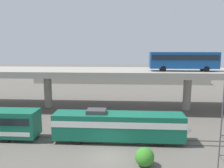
{
  "coord_description": "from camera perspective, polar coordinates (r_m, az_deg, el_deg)",
  "views": [
    {
      "loc": [
        1.93,
        -23.48,
        11.92
      ],
      "look_at": [
        -0.87,
        20.76,
        4.69
      ],
      "focal_mm": 36.46,
      "sensor_mm": 36.0,
      "label": 1
    }
  ],
  "objects": [
    {
      "name": "harbor_water",
      "position": [
        102.2,
        2.52,
        2.55
      ],
      "size": [
        140.0,
        36.0,
        0.01
      ],
      "primitive_type": "cube",
      "color": "#2D5170",
      "rests_on": "ground_plane"
    },
    {
      "name": "ground_plane",
      "position": [
        26.41,
        -1.01,
        -17.58
      ],
      "size": [
        260.0,
        260.0,
        0.0
      ],
      "primitive_type": "plane",
      "color": "#605B54"
    },
    {
      "name": "shrub_right",
      "position": [
        24.26,
        8.18,
        -17.66
      ],
      "size": [
        1.95,
        1.95,
        1.95
      ],
      "primitive_type": "sphere",
      "color": "#388628",
      "rests_on": "ground_plane"
    },
    {
      "name": "rail_strip_near",
      "position": [
        29.34,
        -0.48,
        -14.59
      ],
      "size": [
        110.0,
        0.12,
        0.12
      ],
      "primitive_type": "cube",
      "color": "#59544C",
      "rests_on": "ground_plane"
    },
    {
      "name": "rail_strip_far",
      "position": [
        30.65,
        -0.28,
        -13.51
      ],
      "size": [
        110.0,
        0.12,
        0.12
      ],
      "primitive_type": "cube",
      "color": "#59544C",
      "rests_on": "ground_plane"
    },
    {
      "name": "parked_car_2",
      "position": [
        78.05,
        2.58,
        2.3
      ],
      "size": [
        4.55,
        1.98,
        1.5
      ],
      "rotation": [
        0.0,
        0.0,
        3.14
      ],
      "color": "#515459",
      "rests_on": "pier_parking_lot"
    },
    {
      "name": "pier_parking_lot",
      "position": [
        79.28,
        2.2,
        1.23
      ],
      "size": [
        57.33,
        11.86,
        1.71
      ],
      "primitive_type": "cube",
      "color": "#9E998E",
      "rests_on": "ground_plane"
    },
    {
      "name": "train_locomotive",
      "position": [
        29.15,
        3.24,
        -10.25
      ],
      "size": [
        17.44,
        3.04,
        4.18
      ],
      "color": "#14664C",
      "rests_on": "ground_plane"
    },
    {
      "name": "transit_bus_on_overpass",
      "position": [
        42.79,
        17.52,
        5.86
      ],
      "size": [
        12.0,
        2.68,
        3.4
      ],
      "color": "#14478C",
      "rests_on": "highway_overpass"
    },
    {
      "name": "highway_overpass",
      "position": [
        43.81,
        1.08,
        2.68
      ],
      "size": [
        96.0,
        11.2,
        7.64
      ],
      "color": "#9E998E",
      "rests_on": "ground_plane"
    },
    {
      "name": "parked_car_1",
      "position": [
        78.23,
        -8.07,
        2.23
      ],
      "size": [
        4.35,
        1.88,
        1.5
      ],
      "rotation": [
        0.0,
        0.0,
        3.14
      ],
      "color": "#9E998C",
      "rests_on": "pier_parking_lot"
    },
    {
      "name": "parked_car_0",
      "position": [
        81.24,
        13.82,
        2.32
      ],
      "size": [
        4.65,
        1.84,
        1.5
      ],
      "color": "navy",
      "rests_on": "pier_parking_lot"
    },
    {
      "name": "parked_car_3",
      "position": [
        80.69,
        -13.19,
        2.3
      ],
      "size": [
        4.45,
        1.96,
        1.5
      ],
      "rotation": [
        0.0,
        0.0,
        3.14
      ],
      "color": "navy",
      "rests_on": "pier_parking_lot"
    }
  ]
}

